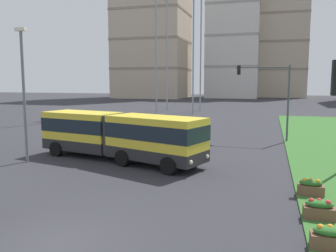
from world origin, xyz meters
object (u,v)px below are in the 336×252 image
object	(u,v)px
car_black_sedan	(128,130)
flower_planter_2	(311,187)
streetlight_left	(24,89)
apartment_tower_westcentre	(234,39)
flower_planter_1	(319,209)
apartment_tower_centre	(278,31)
articulated_bus	(119,135)
traffic_light_far_right	(271,89)
flower_planter_0	(330,238)
apartment_tower_west	(152,14)

from	to	relation	value
car_black_sedan	flower_planter_2	xyz separation A→B (m)	(14.13, -12.77, -0.33)
streetlight_left	apartment_tower_westcentre	xyz separation A→B (m)	(3.03, 95.87, 13.94)
flower_planter_1	apartment_tower_centre	size ratio (longest dim) A/B	0.03
flower_planter_2	articulated_bus	bearing A→B (deg)	159.12
traffic_light_far_right	flower_planter_1	bearing A→B (deg)	-84.03
car_black_sedan	flower_planter_0	distance (m)	22.92
articulated_bus	apartment_tower_west	world-z (taller)	apartment_tower_west
apartment_tower_west	apartment_tower_centre	size ratio (longest dim) A/B	1.21
car_black_sedan	flower_planter_2	size ratio (longest dim) A/B	4.06
flower_planter_0	traffic_light_far_right	xyz separation A→B (m)	(-1.84, 20.00, 4.02)
apartment_tower_west	car_black_sedan	bearing A→B (deg)	-72.80
flower_planter_0	flower_planter_2	xyz separation A→B (m)	(0.00, 5.27, 0.00)
car_black_sedan	apartment_tower_centre	xyz separation A→B (m)	(13.82, 93.62, 20.82)
apartment_tower_centre	streetlight_left	bearing A→B (deg)	-98.88
car_black_sedan	apartment_tower_west	distance (m)	84.85
streetlight_left	articulated_bus	bearing A→B (deg)	20.56
articulated_bus	car_black_sedan	world-z (taller)	articulated_bus
flower_planter_2	apartment_tower_centre	distance (m)	108.47
car_black_sedan	flower_planter_0	size ratio (longest dim) A/B	4.06
apartment_tower_centre	flower_planter_0	bearing A→B (deg)	-89.84
apartment_tower_westcentre	apartment_tower_west	bearing A→B (deg)	-162.15
flower_planter_0	streetlight_left	bearing A→B (deg)	155.78
car_black_sedan	flower_planter_2	distance (m)	19.05
apartment_tower_centre	apartment_tower_westcentre	bearing A→B (deg)	-147.82
traffic_light_far_right	apartment_tower_westcentre	size ratio (longest dim) A/B	0.17
apartment_tower_centre	apartment_tower_west	bearing A→B (deg)	-156.74
flower_planter_1	apartment_tower_west	bearing A→B (deg)	112.28
streetlight_left	apartment_tower_centre	size ratio (longest dim) A/B	0.19
streetlight_left	apartment_tower_westcentre	size ratio (longest dim) A/B	0.22
apartment_tower_westcentre	streetlight_left	bearing A→B (deg)	-91.81
articulated_bus	apartment_tower_westcentre	distance (m)	95.35
flower_planter_2	apartment_tower_centre	size ratio (longest dim) A/B	0.03
flower_planter_2	apartment_tower_centre	xyz separation A→B (m)	(-0.31, 106.39, 21.15)
car_black_sedan	apartment_tower_centre	bearing A→B (deg)	81.61
flower_planter_0	apartment_tower_westcentre	bearing A→B (deg)	97.48
flower_planter_1	traffic_light_far_right	xyz separation A→B (m)	(-1.84, 17.54, 4.02)
articulated_bus	apartment_tower_centre	size ratio (longest dim) A/B	0.28
apartment_tower_centre	flower_planter_1	bearing A→B (deg)	-89.84
flower_planter_2	apartment_tower_westcentre	xyz separation A→B (m)	(-13.56, 98.05, 18.12)
articulated_bus	apartment_tower_centre	bearing A→B (deg)	83.96
articulated_bus	flower_planter_2	size ratio (longest dim) A/B	10.88
apartment_tower_centre	traffic_light_far_right	bearing A→B (deg)	-90.95
traffic_light_far_right	apartment_tower_centre	world-z (taller)	apartment_tower_centre
flower_planter_2	apartment_tower_west	world-z (taller)	apartment_tower_west
flower_planter_2	flower_planter_0	bearing A→B (deg)	-90.00
apartment_tower_west	apartment_tower_westcentre	distance (m)	26.83
traffic_light_far_right	apartment_tower_westcentre	bearing A→B (deg)	98.01
flower_planter_1	flower_planter_2	distance (m)	2.82
articulated_bus	apartment_tower_centre	xyz separation A→B (m)	(10.80, 102.15, 19.92)
traffic_light_far_right	apartment_tower_centre	size ratio (longest dim) A/B	0.15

